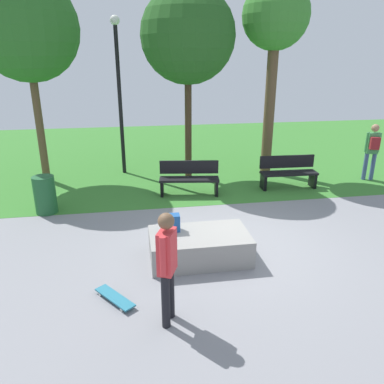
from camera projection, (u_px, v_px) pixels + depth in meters
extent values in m
plane|color=gray|center=(236.00, 244.00, 7.54)|extent=(28.00, 28.00, 0.00)
cube|color=#387A2D|center=(181.00, 151.00, 15.02)|extent=(26.60, 11.86, 0.01)
cube|color=gray|center=(199.00, 246.00, 6.93)|extent=(1.82, 1.07, 0.51)
cube|color=#1E4C8C|center=(172.00, 223.00, 6.91)|extent=(0.28, 0.20, 0.32)
cylinder|color=black|center=(170.00, 292.00, 5.32)|extent=(0.12, 0.12, 0.81)
cylinder|color=black|center=(166.00, 302.00, 5.12)|extent=(0.12, 0.12, 0.81)
cube|color=red|center=(167.00, 252.00, 4.98)|extent=(0.31, 0.37, 0.61)
cylinder|color=red|center=(170.00, 244.00, 5.12)|extent=(0.09, 0.09, 0.56)
cylinder|color=red|center=(163.00, 256.00, 4.81)|extent=(0.09, 0.09, 0.56)
sphere|color=brown|center=(166.00, 221.00, 4.82)|extent=(0.22, 0.22, 0.22)
cube|color=teal|center=(115.00, 297.00, 5.77)|extent=(0.64, 0.76, 0.02)
cylinder|color=silver|center=(130.00, 305.00, 5.66)|extent=(0.06, 0.06, 0.06)
cylinder|color=silver|center=(122.00, 310.00, 5.55)|extent=(0.06, 0.06, 0.06)
cylinder|color=silver|center=(109.00, 290.00, 6.02)|extent=(0.06, 0.06, 0.06)
cylinder|color=silver|center=(100.00, 294.00, 5.91)|extent=(0.06, 0.06, 0.06)
cube|color=black|center=(189.00, 179.00, 10.08)|extent=(1.65, 0.66, 0.06)
cube|color=black|center=(189.00, 167.00, 10.19)|extent=(1.59, 0.28, 0.36)
cube|color=black|center=(216.00, 187.00, 10.17)|extent=(0.13, 0.40, 0.45)
cube|color=black|center=(162.00, 187.00, 10.14)|extent=(0.13, 0.40, 0.45)
cube|color=black|center=(289.00, 173.00, 10.62)|extent=(1.61, 0.49, 0.06)
cube|color=black|center=(287.00, 162.00, 10.73)|extent=(1.60, 0.11, 0.36)
cube|color=black|center=(313.00, 180.00, 10.78)|extent=(0.09, 0.40, 0.45)
cube|color=black|center=(263.00, 182.00, 10.60)|extent=(0.09, 0.40, 0.45)
cylinder|color=brown|center=(269.00, 108.00, 11.59)|extent=(0.33, 0.33, 4.10)
sphere|color=#387F2D|center=(276.00, 15.00, 10.69)|extent=(1.94, 1.94, 1.94)
cylinder|color=brown|center=(39.00, 124.00, 10.86)|extent=(0.22, 0.22, 3.43)
sphere|color=#286623|center=(26.00, 28.00, 9.99)|extent=(2.81, 2.81, 2.81)
cylinder|color=#42301E|center=(188.00, 124.00, 11.27)|extent=(0.20, 0.20, 3.32)
sphere|color=#23561E|center=(188.00, 35.00, 10.44)|extent=(2.67, 2.67, 2.67)
cylinder|color=black|center=(120.00, 103.00, 11.46)|extent=(0.12, 0.12, 4.42)
sphere|color=silver|center=(115.00, 20.00, 10.67)|extent=(0.28, 0.28, 0.28)
cylinder|color=#1E592D|center=(45.00, 195.00, 8.93)|extent=(0.51, 0.51, 0.91)
cylinder|color=#3F5184|center=(365.00, 166.00, 11.39)|extent=(0.12, 0.12, 0.83)
cylinder|color=#3F5184|center=(373.00, 167.00, 11.36)|extent=(0.12, 0.12, 0.83)
cube|color=#3F8C4C|center=(373.00, 143.00, 11.13)|extent=(0.36, 0.28, 0.62)
cylinder|color=#3F8C4C|center=(367.00, 142.00, 11.14)|extent=(0.09, 0.09, 0.57)
cylinder|color=#3F8C4C|center=(379.00, 142.00, 11.10)|extent=(0.09, 0.09, 0.57)
sphere|color=#9E7556|center=(375.00, 128.00, 10.97)|extent=(0.22, 0.22, 0.22)
cube|color=maroon|center=(375.00, 143.00, 10.97)|extent=(0.29, 0.23, 0.36)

